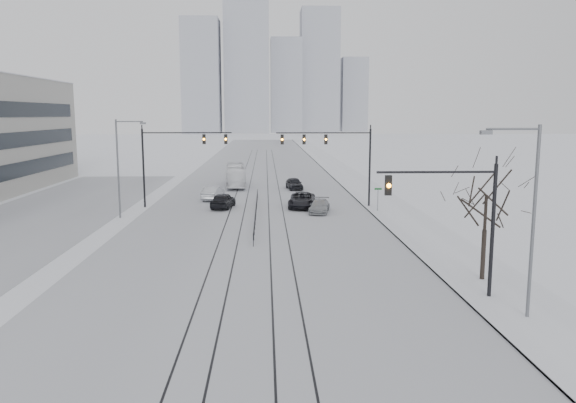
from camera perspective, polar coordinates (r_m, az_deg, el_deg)
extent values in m
plane|color=white|center=(23.42, -4.47, -14.94)|extent=(500.00, 500.00, 0.00)
cube|color=silver|center=(81.97, -2.94, 2.23)|extent=(22.00, 260.00, 0.02)
cube|color=white|center=(82.92, 6.44, 2.31)|extent=(5.00, 260.00, 0.16)
cube|color=gray|center=(82.58, 4.76, 2.30)|extent=(0.10, 260.00, 0.12)
cube|color=silver|center=(60.90, -22.36, -0.73)|extent=(14.00, 60.00, 0.03)
cube|color=black|center=(62.23, -5.52, 0.10)|extent=(0.10, 180.00, 0.01)
cube|color=black|center=(62.17, -4.23, 0.11)|extent=(0.10, 180.00, 0.01)
cube|color=black|center=(62.14, -2.02, 0.13)|extent=(0.10, 180.00, 0.01)
cube|color=black|center=(62.16, -0.73, 0.13)|extent=(0.10, 180.00, 0.01)
cube|color=#9A9DA9|center=(283.68, -8.78, 12.39)|extent=(18.00, 18.00, 55.00)
cube|color=#9A9DA9|center=(290.77, -4.20, 14.06)|extent=(22.00, 22.00, 72.00)
cube|color=#9A9DA9|center=(297.98, -0.19, 11.65)|extent=(16.00, 16.00, 48.00)
cube|color=#9A9DA9|center=(307.63, 3.19, 13.04)|extent=(20.00, 20.00, 64.00)
cube|color=#9A9DA9|center=(317.42, 6.69, 10.69)|extent=(14.00, 14.00, 40.00)
cylinder|color=black|center=(30.32, 20.05, -2.99)|extent=(0.20, 0.20, 7.00)
cylinder|color=black|center=(28.85, 14.85, 2.91)|extent=(6.00, 0.12, 0.12)
cube|color=black|center=(28.31, 10.15, 1.63)|extent=(0.32, 0.24, 1.00)
sphere|color=orange|center=(28.17, 10.21, 1.60)|extent=(0.22, 0.22, 0.22)
cylinder|color=black|center=(57.66, 8.30, 3.34)|extent=(0.20, 0.20, 8.00)
cylinder|color=black|center=(56.75, 3.62, 6.97)|extent=(9.50, 0.12, 0.12)
cube|color=black|center=(56.50, -0.60, 6.32)|extent=(0.32, 0.24, 1.00)
sphere|color=orange|center=(56.36, -0.59, 6.32)|extent=(0.22, 0.22, 0.22)
cube|color=black|center=(56.61, 1.64, 6.32)|extent=(0.32, 0.24, 1.00)
sphere|color=orange|center=(56.47, 1.65, 6.32)|extent=(0.22, 0.22, 0.22)
cube|color=black|center=(56.80, 3.87, 6.32)|extent=(0.32, 0.24, 1.00)
sphere|color=orange|center=(56.66, 3.89, 6.31)|extent=(0.22, 0.22, 0.22)
cylinder|color=black|center=(58.99, -14.47, 3.28)|extent=(0.20, 0.20, 8.00)
cylinder|color=black|center=(57.99, -10.22, 6.89)|extent=(9.00, 0.12, 0.12)
cube|color=black|center=(57.61, -6.34, 6.32)|extent=(0.32, 0.24, 1.00)
sphere|color=orange|center=(57.47, -6.35, 6.31)|extent=(0.22, 0.22, 0.22)
cube|color=black|center=(57.80, -8.53, 6.28)|extent=(0.32, 0.24, 1.00)
sphere|color=orange|center=(57.67, -8.54, 6.28)|extent=(0.22, 0.22, 0.22)
cylinder|color=#595B60|center=(27.70, 23.65, -2.17)|extent=(0.16, 0.16, 9.00)
cylinder|color=#595B60|center=(26.75, 21.90, 6.85)|extent=(2.40, 0.10, 0.10)
cube|color=#595B60|center=(26.29, 19.48, 6.63)|extent=(0.50, 0.25, 0.18)
cylinder|color=#595B60|center=(53.36, -16.88, 3.16)|extent=(0.16, 0.16, 9.00)
cylinder|color=#595B60|center=(52.85, -15.82, 7.83)|extent=(2.40, 0.10, 0.10)
cube|color=#595B60|center=(52.59, -14.53, 7.71)|extent=(0.50, 0.25, 0.18)
cylinder|color=black|center=(33.76, 19.21, -5.25)|extent=(0.26, 0.26, 3.00)
cylinder|color=black|center=(33.30, 19.41, -1.49)|extent=(0.18, 0.18, 2.50)
cube|color=black|center=(52.12, -3.28, -0.54)|extent=(0.06, 24.00, 0.06)
cube|color=black|center=(52.19, -3.27, -0.97)|extent=(0.06, 24.00, 0.06)
cylinder|color=#595B60|center=(55.14, 9.11, 0.14)|extent=(0.06, 0.06, 2.40)
cube|color=#0C4C19|center=(54.99, 9.14, 1.28)|extent=(0.70, 0.04, 0.18)
imported|color=black|center=(57.24, -6.62, 0.10)|extent=(2.61, 4.87, 1.58)
imported|color=#B9BCC1|center=(62.98, -7.63, 0.85)|extent=(2.36, 4.83, 1.53)
imported|color=black|center=(57.24, 1.42, 0.13)|extent=(3.20, 5.81, 1.54)
imported|color=#939699|center=(54.36, 3.22, -0.49)|extent=(2.59, 4.64, 1.27)
imported|color=black|center=(71.20, 0.64, 1.83)|extent=(2.29, 4.52, 1.47)
imported|color=white|center=(74.32, -5.34, 2.64)|extent=(3.05, 10.51, 2.89)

